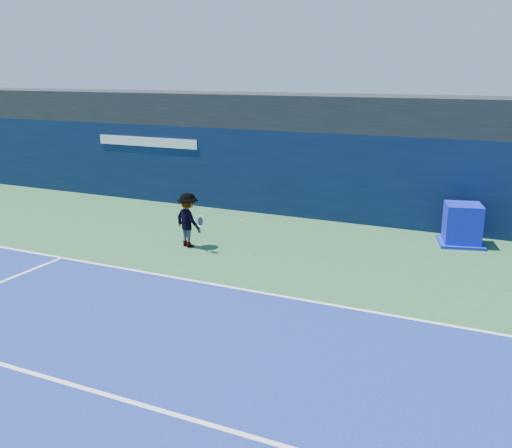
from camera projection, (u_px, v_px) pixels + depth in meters
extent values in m
plane|color=#2A5D34|center=(147.00, 337.00, 11.11)|extent=(80.00, 80.00, 0.00)
cube|color=white|center=(221.00, 286.00, 13.74)|extent=(24.00, 0.10, 0.01)
cube|color=white|center=(76.00, 386.00, 9.36)|extent=(24.00, 0.10, 0.01)
cube|color=black|center=(333.00, 112.00, 20.24)|extent=(36.00, 3.00, 1.20)
cube|color=#091532|center=(322.00, 175.00, 19.91)|extent=(36.00, 1.00, 3.00)
cube|color=white|center=(147.00, 142.00, 22.10)|extent=(4.50, 0.04, 0.35)
cube|color=#0E13C6|center=(462.00, 224.00, 16.92)|extent=(1.24, 1.24, 1.22)
cube|color=#0D1CB6|center=(460.00, 242.00, 17.07)|extent=(1.55, 1.55, 0.08)
imported|color=white|center=(188.00, 220.00, 16.63)|extent=(1.18, 0.94, 1.60)
cylinder|color=black|center=(197.00, 229.00, 16.27)|extent=(0.08, 0.14, 0.25)
torus|color=white|center=(200.00, 221.00, 16.10)|extent=(0.29, 0.17, 0.29)
cylinder|color=black|center=(200.00, 221.00, 16.10)|extent=(0.25, 0.13, 0.24)
sphere|color=#D1DE18|center=(242.00, 221.00, 15.91)|extent=(0.06, 0.06, 0.06)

